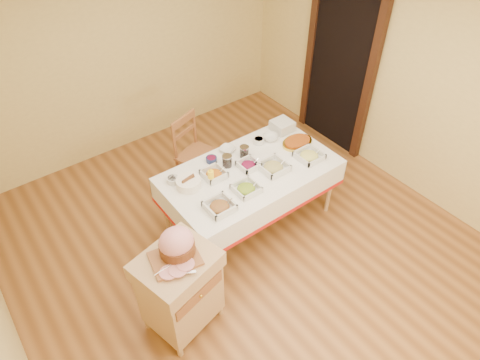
% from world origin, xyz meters
% --- Properties ---
extents(room_shell, '(5.00, 5.00, 5.00)m').
position_xyz_m(room_shell, '(0.00, 0.00, 1.30)').
color(room_shell, '#955E2E').
rests_on(room_shell, ground).
extents(doorway, '(0.09, 1.10, 2.20)m').
position_xyz_m(doorway, '(2.20, 0.90, 1.11)').
color(doorway, black).
rests_on(doorway, ground).
extents(dining_table, '(1.82, 1.02, 0.76)m').
position_xyz_m(dining_table, '(0.30, 0.30, 0.60)').
color(dining_table, tan).
rests_on(dining_table, ground).
extents(butcher_cart, '(0.73, 0.66, 0.89)m').
position_xyz_m(butcher_cart, '(-0.96, -0.34, 0.51)').
color(butcher_cart, tan).
rests_on(butcher_cart, ground).
extents(dining_chair, '(0.54, 0.53, 0.96)m').
position_xyz_m(dining_chair, '(0.16, 1.17, 0.49)').
color(dining_chair, '#965B31').
rests_on(dining_chair, ground).
extents(ham_on_board, '(0.41, 0.39, 0.27)m').
position_xyz_m(ham_on_board, '(-0.92, -0.30, 1.01)').
color(ham_on_board, '#965B31').
rests_on(ham_on_board, butcher_cart).
extents(serving_dish_a, '(0.26, 0.25, 0.11)m').
position_xyz_m(serving_dish_a, '(-0.28, 0.02, 0.80)').
color(serving_dish_a, silver).
rests_on(serving_dish_a, dining_table).
extents(serving_dish_b, '(0.24, 0.24, 0.10)m').
position_xyz_m(serving_dish_b, '(0.07, 0.07, 0.79)').
color(serving_dish_b, silver).
rests_on(serving_dish_b, dining_table).
extents(serving_dish_c, '(0.27, 0.27, 0.11)m').
position_xyz_m(serving_dish_c, '(0.49, 0.16, 0.80)').
color(serving_dish_c, silver).
rests_on(serving_dish_c, dining_table).
extents(serving_dish_d, '(0.26, 0.26, 0.10)m').
position_xyz_m(serving_dish_d, '(0.92, 0.07, 0.79)').
color(serving_dish_d, silver).
rests_on(serving_dish_d, dining_table).
extents(serving_dish_e, '(0.23, 0.22, 0.11)m').
position_xyz_m(serving_dish_e, '(-0.06, 0.44, 0.79)').
color(serving_dish_e, silver).
rests_on(serving_dish_e, dining_table).
extents(serving_dish_f, '(0.21, 0.20, 0.10)m').
position_xyz_m(serving_dish_f, '(0.31, 0.34, 0.79)').
color(serving_dish_f, silver).
rests_on(serving_dish_f, dining_table).
extents(small_bowl_left, '(0.13, 0.13, 0.06)m').
position_xyz_m(small_bowl_left, '(-0.44, 0.62, 0.79)').
color(small_bowl_left, silver).
rests_on(small_bowl_left, dining_table).
extents(small_bowl_mid, '(0.12, 0.12, 0.05)m').
position_xyz_m(small_bowl_mid, '(0.06, 0.66, 0.79)').
color(small_bowl_mid, navy).
rests_on(small_bowl_mid, dining_table).
extents(small_bowl_right, '(0.12, 0.12, 0.06)m').
position_xyz_m(small_bowl_right, '(0.66, 0.61, 0.79)').
color(small_bowl_right, silver).
rests_on(small_bowl_right, dining_table).
extents(bowl_white_imported, '(0.21, 0.21, 0.04)m').
position_xyz_m(bowl_white_imported, '(0.30, 0.70, 0.78)').
color(bowl_white_imported, silver).
rests_on(bowl_white_imported, dining_table).
extents(bowl_small_imported, '(0.19, 0.19, 0.05)m').
position_xyz_m(bowl_small_imported, '(0.81, 0.58, 0.79)').
color(bowl_small_imported, silver).
rests_on(bowl_small_imported, dining_table).
extents(preserve_jar_left, '(0.10, 0.10, 0.13)m').
position_xyz_m(preserve_jar_left, '(0.14, 0.49, 0.82)').
color(preserve_jar_left, silver).
rests_on(preserve_jar_left, dining_table).
extents(preserve_jar_right, '(0.10, 0.10, 0.13)m').
position_xyz_m(preserve_jar_right, '(0.38, 0.51, 0.82)').
color(preserve_jar_right, silver).
rests_on(preserve_jar_right, dining_table).
extents(mustard_bottle, '(0.06, 0.06, 0.19)m').
position_xyz_m(mustard_bottle, '(-0.14, 0.37, 0.85)').
color(mustard_bottle, yellow).
rests_on(mustard_bottle, dining_table).
extents(bread_basket, '(0.25, 0.25, 0.11)m').
position_xyz_m(bread_basket, '(-0.35, 0.46, 0.81)').
color(bread_basket, white).
rests_on(bread_basket, dining_table).
extents(plate_stack, '(0.22, 0.22, 0.12)m').
position_xyz_m(plate_stack, '(1.03, 0.64, 0.82)').
color(plate_stack, silver).
rests_on(plate_stack, dining_table).
extents(brass_platter, '(0.37, 0.27, 0.05)m').
position_xyz_m(brass_platter, '(0.99, 0.34, 0.78)').
color(brass_platter, gold).
rests_on(brass_platter, dining_table).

